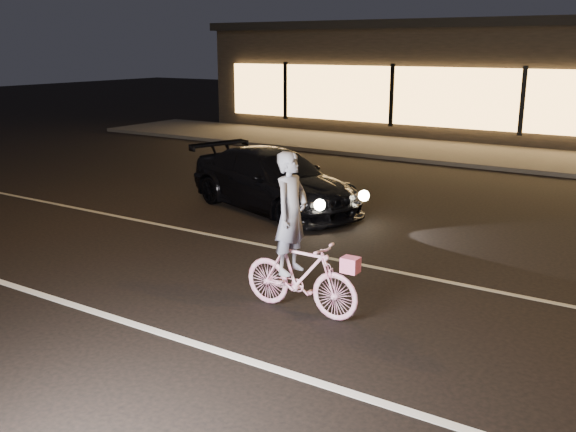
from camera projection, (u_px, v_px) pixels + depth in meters
The scene contains 7 objects.
ground at pixel (248, 296), 8.74m from camera, with size 90.00×90.00×0.00m, color black.
lane_stripe_near at pixel (172, 336), 7.52m from camera, with size 60.00×0.12×0.01m, color silver.
lane_stripe_far at pixel (321, 257), 10.36m from camera, with size 60.00×0.10×0.01m, color gray.
sidewalk at pixel (503, 157), 19.29m from camera, with size 30.00×4.00×0.12m, color #383533.
storefront at pixel (551, 78), 23.60m from camera, with size 25.40×8.42×4.20m.
cyclist at pixel (298, 257), 8.06m from camera, with size 1.64×0.56×2.06m.
sedan at pixel (274, 180), 13.23m from camera, with size 4.58×2.92×1.23m.
Camera 1 is at (4.88, -6.57, 3.31)m, focal length 40.00 mm.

